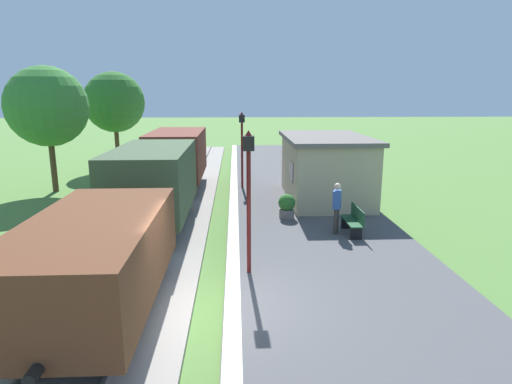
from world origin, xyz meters
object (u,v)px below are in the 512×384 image
tree_field_left (114,102)px  potted_planter (287,206)px  lamp_post_far (242,136)px  station_hut (325,168)px  bench_near_hut (354,220)px  freight_train (156,184)px  person_waiting (337,206)px  tree_trackside_far (47,107)px  lamp_post_near (249,176)px

tree_field_left → potted_planter: bearing=-53.4°
potted_planter → lamp_post_far: size_ratio=0.25×
station_hut → bench_near_hut: (-0.01, -4.88, -0.93)m
station_hut → bench_near_hut: 4.97m
station_hut → tree_field_left: 15.47m
freight_train → bench_near_hut: 7.13m
tree_field_left → bench_near_hut: bearing=-52.1°
potted_planter → lamp_post_far: 6.08m
bench_near_hut → person_waiting: person_waiting is taller
station_hut → lamp_post_far: lamp_post_far is taller
tree_trackside_far → tree_field_left: size_ratio=0.99×
freight_train → person_waiting: size_ratio=11.35×
bench_near_hut → tree_trackside_far: size_ratio=0.25×
lamp_post_far → potted_planter: bearing=-74.0°
potted_planter → lamp_post_far: lamp_post_far is taller
person_waiting → tree_field_left: tree_field_left is taller
lamp_post_near → lamp_post_far: bearing=90.0°
bench_near_hut → potted_planter: bearing=135.5°
tree_field_left → person_waiting: bearing=-53.3°
bench_near_hut → tree_field_left: size_ratio=0.24×
freight_train → lamp_post_near: lamp_post_near is taller
freight_train → tree_field_left: (-4.75, 12.84, 2.65)m
tree_field_left → tree_trackside_far: bearing=-101.6°
potted_planter → tree_field_left: 16.40m
person_waiting → lamp_post_near: size_ratio=0.46×
freight_train → bench_near_hut: size_ratio=12.93×
lamp_post_near → person_waiting: bearing=45.8°
potted_planter → lamp_post_far: bearing=106.0°
potted_planter → lamp_post_near: (-1.57, -4.97, 2.08)m
lamp_post_far → tree_field_left: (-7.97, 7.37, 1.44)m
station_hut → tree_trackside_far: size_ratio=0.95×
freight_train → tree_trackside_far: bearing=135.2°
tree_trackside_far → lamp_post_near: bearing=-49.8°
lamp_post_near → tree_trackside_far: tree_trackside_far is taller
bench_near_hut → tree_trackside_far: (-12.93, 8.08, 3.46)m
potted_planter → tree_trackside_far: 12.99m
station_hut → tree_trackside_far: tree_trackside_far is taller
freight_train → lamp_post_near: (3.22, -5.00, 1.20)m
person_waiting → station_hut: bearing=-75.7°
lamp_post_far → tree_field_left: tree_field_left is taller
person_waiting → potted_planter: 2.41m
freight_train → tree_trackside_far: 9.02m
station_hut → potted_planter: size_ratio=6.33×
lamp_post_near → tree_field_left: tree_field_left is taller
freight_train → tree_field_left: 13.94m
lamp_post_far → tree_trackside_far: 9.48m
lamp_post_near → tree_trackside_far: 14.58m
person_waiting → potted_planter: size_ratio=1.87×
lamp_post_far → lamp_post_near: bearing=-90.0°
station_hut → lamp_post_far: 4.56m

